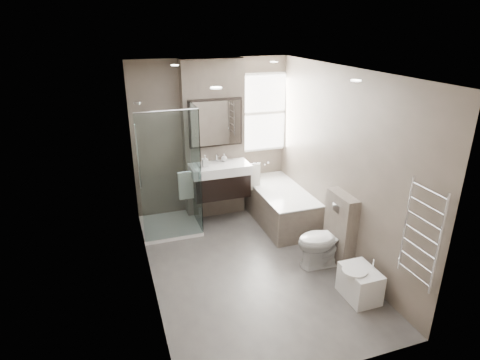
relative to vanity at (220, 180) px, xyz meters
name	(u,v)px	position (x,y,z in m)	size (l,w,h in m)	color
room	(251,178)	(0.00, -1.43, 0.56)	(2.70, 3.90, 2.70)	#4F4B49
vanity_pier	(213,140)	(0.00, 0.35, 0.56)	(1.00, 0.25, 2.60)	#675C51
vanity	(220,180)	(0.00, 0.00, 0.00)	(0.95, 0.47, 0.66)	black
mirror_cabinet	(216,123)	(0.00, 0.19, 0.89)	(0.86, 0.08, 0.76)	black
towel_left	(186,185)	(-0.56, -0.02, -0.02)	(0.24, 0.06, 0.44)	silver
towel_right	(253,177)	(0.56, -0.02, -0.02)	(0.24, 0.06, 0.44)	silver
shower_enclosure	(176,202)	(-0.75, -0.08, -0.25)	(0.90, 0.90, 2.00)	white
bathtub	(280,204)	(0.92, -0.33, -0.43)	(0.75, 1.60, 0.57)	#675C51
window	(263,113)	(0.90, 0.45, 0.93)	(0.98, 0.06, 1.33)	white
toilet	(325,240)	(0.97, -1.71, -0.36)	(0.43, 0.75, 0.76)	white
cistern_box	(340,228)	(1.21, -1.68, -0.24)	(0.19, 0.55, 1.00)	#675C51
bidet	(359,283)	(1.01, -2.47, -0.53)	(0.42, 0.49, 0.51)	white
towel_radiator	(422,234)	(1.25, -3.03, 0.38)	(0.03, 0.49, 1.10)	silver
soap_bottle_a	(205,161)	(-0.24, -0.02, 0.35)	(0.08, 0.09, 0.19)	white
soap_bottle_b	(224,158)	(0.11, 0.12, 0.32)	(0.10, 0.10, 0.13)	white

